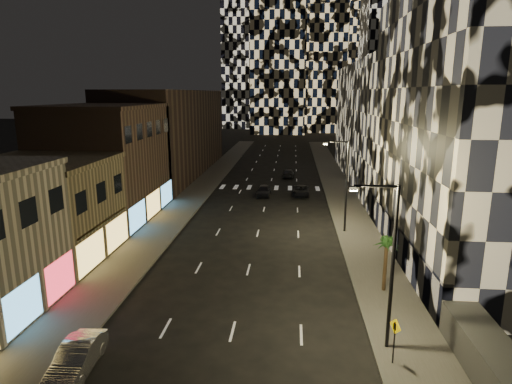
% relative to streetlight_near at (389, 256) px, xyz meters
% --- Properties ---
extents(sidewalk_left, '(4.00, 120.00, 0.15)m').
position_rel_streetlight_near_xyz_m(sidewalk_left, '(-18.35, 40.00, -5.28)').
color(sidewalk_left, '#47443F').
rests_on(sidewalk_left, ground).
extents(sidewalk_right, '(4.00, 120.00, 0.15)m').
position_rel_streetlight_near_xyz_m(sidewalk_right, '(1.65, 40.00, -5.28)').
color(sidewalk_right, '#47443F').
rests_on(sidewalk_right, ground).
extents(curb_left, '(0.20, 120.00, 0.15)m').
position_rel_streetlight_near_xyz_m(curb_left, '(-16.25, 40.00, -5.28)').
color(curb_left, '#4C4C47').
rests_on(curb_left, ground).
extents(curb_right, '(0.20, 120.00, 0.15)m').
position_rel_streetlight_near_xyz_m(curb_right, '(-0.45, 40.00, -5.28)').
color(curb_right, '#4C4C47').
rests_on(curb_right, ground).
extents(retail_tan, '(10.00, 10.00, 8.00)m').
position_rel_streetlight_near_xyz_m(retail_tan, '(-25.35, 11.00, -1.35)').
color(retail_tan, olive).
rests_on(retail_tan, ground).
extents(retail_brown, '(10.00, 15.00, 12.00)m').
position_rel_streetlight_near_xyz_m(retail_brown, '(-25.35, 23.50, 0.65)').
color(retail_brown, '#463228').
rests_on(retail_brown, ground).
extents(retail_filler_left, '(10.00, 40.00, 14.00)m').
position_rel_streetlight_near_xyz_m(retail_filler_left, '(-25.35, 50.00, 1.65)').
color(retail_filler_left, '#463228').
rests_on(retail_filler_left, ground).
extents(midrise_right, '(16.00, 25.00, 22.00)m').
position_rel_streetlight_near_xyz_m(midrise_right, '(11.65, 14.50, 5.65)').
color(midrise_right, '#232326').
rests_on(midrise_right, ground).
extents(midrise_base, '(0.60, 25.00, 3.00)m').
position_rel_streetlight_near_xyz_m(midrise_base, '(3.95, 14.50, -3.85)').
color(midrise_base, '#383838').
rests_on(midrise_base, ground).
extents(plinth_right, '(2.00, 8.00, 2.00)m').
position_rel_streetlight_near_xyz_m(plinth_right, '(4.65, -2.00, -4.35)').
color(plinth_right, '#383838').
rests_on(plinth_right, ground).
extents(midrise_filler_right, '(16.00, 40.00, 18.00)m').
position_rel_streetlight_near_xyz_m(midrise_filler_right, '(11.65, 47.00, 3.65)').
color(midrise_filler_right, '#232326').
rests_on(midrise_filler_right, ground).
extents(streetlight_near, '(2.55, 0.25, 9.00)m').
position_rel_streetlight_near_xyz_m(streetlight_near, '(0.00, 0.00, 0.00)').
color(streetlight_near, black).
rests_on(streetlight_near, sidewalk_right).
extents(streetlight_far, '(2.55, 0.25, 9.00)m').
position_rel_streetlight_near_xyz_m(streetlight_far, '(0.00, 20.00, 0.00)').
color(streetlight_far, black).
rests_on(streetlight_far, sidewalk_right).
extents(car_silver_parked, '(1.85, 4.59, 1.48)m').
position_rel_streetlight_near_xyz_m(car_silver_parked, '(-15.55, -3.31, -4.61)').
color(car_silver_parked, '#97969B').
rests_on(car_silver_parked, ground).
extents(car_dark_midlane, '(1.86, 4.38, 1.48)m').
position_rel_streetlight_near_xyz_m(car_dark_midlane, '(-8.85, 34.75, -4.61)').
color(car_dark_midlane, black).
rests_on(car_dark_midlane, ground).
extents(car_dark_oncoming, '(2.01, 4.61, 1.32)m').
position_rel_streetlight_near_xyz_m(car_dark_oncoming, '(-5.71, 48.28, -4.69)').
color(car_dark_oncoming, black).
rests_on(car_dark_oncoming, ground).
extents(car_dark_rightlane, '(2.37, 4.85, 1.33)m').
position_rel_streetlight_near_xyz_m(car_dark_rightlane, '(-3.85, 35.36, -4.69)').
color(car_dark_rightlane, black).
rests_on(car_dark_rightlane, ground).
extents(ped_sign, '(0.38, 0.77, 2.47)m').
position_rel_streetlight_near_xyz_m(ped_sign, '(0.24, -1.48, -3.54)').
color(ped_sign, black).
rests_on(ped_sign, sidewalk_right).
extents(palm_tree, '(1.99, 1.97, 3.91)m').
position_rel_streetlight_near_xyz_m(palm_tree, '(1.47, 6.98, -1.98)').
color(palm_tree, '#47331E').
rests_on(palm_tree, sidewalk_right).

